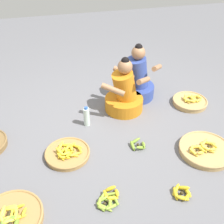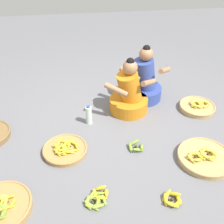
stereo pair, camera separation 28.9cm
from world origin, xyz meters
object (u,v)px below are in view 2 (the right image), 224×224
(banana_basket_front_center, at_px, (65,149))
(loose_bananas_back_right, at_px, (172,199))
(vendor_woman_behind, at_px, (144,82))
(loose_bananas_front_left, at_px, (136,147))
(banana_basket_front_right, at_px, (0,207))
(banana_basket_near_bicycle, at_px, (205,157))
(vendor_woman_front, at_px, (129,95))
(water_bottle, at_px, (89,115))
(banana_basket_near_vendor, at_px, (197,107))
(loose_bananas_back_center, at_px, (96,199))

(banana_basket_front_center, height_order, loose_bananas_back_right, banana_basket_front_center)
(vendor_woman_behind, distance_m, loose_bananas_front_left, 1.12)
(banana_basket_front_right, bearing_deg, banana_basket_near_bicycle, 9.53)
(vendor_woman_behind, bearing_deg, loose_bananas_back_right, -94.27)
(vendor_woman_front, xyz_separation_m, banana_basket_front_right, (-1.44, -1.40, -0.20))
(loose_bananas_back_right, bearing_deg, banana_basket_near_bicycle, 42.10)
(vendor_woman_behind, xyz_separation_m, water_bottle, (-0.83, -0.49, -0.13))
(water_bottle, bearing_deg, banana_basket_near_bicycle, -34.48)
(banana_basket_front_center, distance_m, banana_basket_near_bicycle, 1.55)
(banana_basket_near_vendor, relative_size, loose_bananas_back_right, 2.30)
(loose_bananas_back_right, bearing_deg, vendor_woman_behind, 85.73)
(vendor_woman_front, bearing_deg, loose_bananas_front_left, -94.21)
(vendor_woman_behind, bearing_deg, banana_basket_front_right, -135.53)
(loose_bananas_back_right, bearing_deg, banana_basket_front_center, 141.29)
(vendor_woman_behind, xyz_separation_m, banana_basket_front_center, (-1.13, -0.99, -0.22))
(loose_bananas_front_left, relative_size, loose_bananas_back_center, 0.72)
(banana_basket_near_bicycle, distance_m, loose_bananas_back_right, 0.70)
(loose_bananas_front_left, bearing_deg, banana_basket_front_right, -155.63)
(vendor_woman_front, height_order, vendor_woman_behind, vendor_woman_behind)
(vendor_woman_front, xyz_separation_m, vendor_woman_behind, (0.27, 0.28, 0.02))
(vendor_woman_behind, xyz_separation_m, loose_bananas_front_left, (-0.33, -1.05, -0.23))
(banana_basket_front_center, bearing_deg, vendor_woman_front, 39.54)
(loose_bananas_back_right, height_order, water_bottle, water_bottle)
(banana_basket_front_center, distance_m, banana_basket_near_vendor, 1.91)
(vendor_woman_front, relative_size, banana_basket_near_vendor, 1.59)
(banana_basket_near_bicycle, bearing_deg, banana_basket_near_vendor, 72.60)
(loose_bananas_back_right, xyz_separation_m, water_bottle, (-0.69, 1.30, 0.10))
(loose_bananas_front_left, distance_m, loose_bananas_back_center, 0.82)
(banana_basket_near_vendor, bearing_deg, loose_bananas_back_right, -120.04)
(vendor_woman_behind, height_order, loose_bananas_front_left, vendor_woman_behind)
(banana_basket_front_right, xyz_separation_m, loose_bananas_back_center, (0.87, -0.01, -0.02))
(vendor_woman_front, height_order, banana_basket_near_vendor, vendor_woman_front)
(vendor_woman_front, distance_m, loose_bananas_front_left, 0.80)
(banana_basket_near_bicycle, xyz_separation_m, loose_bananas_back_center, (-1.22, -0.36, -0.01))
(banana_basket_front_right, height_order, loose_bananas_back_center, banana_basket_front_right)
(loose_bananas_back_center, relative_size, loose_bananas_back_right, 1.27)
(banana_basket_near_vendor, distance_m, banana_basket_near_bicycle, 0.98)
(loose_bananas_back_center, bearing_deg, vendor_woman_behind, 63.58)
(banana_basket_front_right, bearing_deg, loose_bananas_front_left, 24.37)
(loose_bananas_front_left, height_order, water_bottle, water_bottle)
(loose_bananas_front_left, bearing_deg, loose_bananas_back_center, -128.81)
(banana_basket_front_center, relative_size, loose_bananas_front_left, 2.59)
(banana_basket_front_center, distance_m, loose_bananas_back_center, 0.76)
(vendor_woman_behind, relative_size, loose_bananas_front_left, 4.19)
(vendor_woman_behind, bearing_deg, water_bottle, -149.11)
(banana_basket_front_center, xyz_separation_m, loose_bananas_back_center, (0.30, -0.70, -0.01))
(banana_basket_front_center, relative_size, water_bottle, 1.86)
(vendor_woman_behind, height_order, banana_basket_front_center, vendor_woman_behind)
(banana_basket_front_center, distance_m, water_bottle, 0.59)
(banana_basket_near_vendor, height_order, loose_bananas_front_left, banana_basket_near_vendor)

